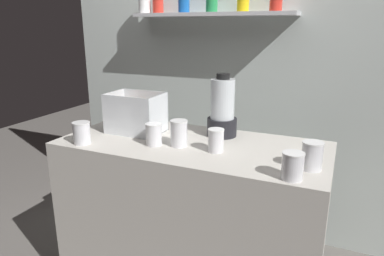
{
  "coord_description": "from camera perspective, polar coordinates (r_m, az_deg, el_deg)",
  "views": [
    {
      "loc": [
        0.71,
        -1.6,
        1.49
      ],
      "look_at": [
        0.0,
        0.0,
        0.98
      ],
      "focal_mm": 32.8,
      "sensor_mm": 36.0,
      "label": 1
    }
  ],
  "objects": [
    {
      "name": "counter",
      "position": [
        2.04,
        0.0,
        -14.47
      ],
      "size": [
        1.4,
        0.64,
        0.9
      ],
      "primitive_type": "cube",
      "color": "beige",
      "rests_on": "ground_plane"
    },
    {
      "name": "juice_cup_pomegranate_far_right",
      "position": [
        1.46,
        16.02,
        -6.16
      ],
      "size": [
        0.09,
        0.09,
        0.11
      ],
      "color": "white",
      "rests_on": "counter"
    },
    {
      "name": "back_wall_unit",
      "position": [
        2.48,
        7.15,
        10.85
      ],
      "size": [
        2.6,
        0.24,
        2.5
      ],
      "color": "silver",
      "rests_on": "ground_plane"
    },
    {
      "name": "blender_pitcher",
      "position": [
        1.93,
        4.95,
        2.87
      ],
      "size": [
        0.16,
        0.16,
        0.35
      ],
      "color": "black",
      "rests_on": "counter"
    },
    {
      "name": "carrot_display_bin",
      "position": [
        2.04,
        -8.98,
        1.34
      ],
      "size": [
        0.3,
        0.22,
        0.23
      ],
      "color": "white",
      "rests_on": "counter"
    },
    {
      "name": "juice_cup_carrot_middle",
      "position": [
        1.78,
        -2.13,
        -1.07
      ],
      "size": [
        0.09,
        0.09,
        0.13
      ],
      "color": "white",
      "rests_on": "counter"
    },
    {
      "name": "juice_cup_mango_left",
      "position": [
        1.81,
        -6.22,
        -1.2
      ],
      "size": [
        0.08,
        0.08,
        0.11
      ],
      "color": "white",
      "rests_on": "counter"
    },
    {
      "name": "juice_cup_mango_right",
      "position": [
        1.71,
        3.9,
        -2.27
      ],
      "size": [
        0.08,
        0.08,
        0.11
      ],
      "color": "white",
      "rests_on": "counter"
    },
    {
      "name": "juice_cup_orange_far_left",
      "position": [
        1.91,
        -17.48,
        -0.99
      ],
      "size": [
        0.09,
        0.09,
        0.11
      ],
      "color": "white",
      "rests_on": "counter"
    },
    {
      "name": "juice_cup_pomegranate_rightmost",
      "position": [
        1.58,
        18.91,
        -4.58
      ],
      "size": [
        0.09,
        0.09,
        0.12
      ],
      "color": "white",
      "rests_on": "counter"
    }
  ]
}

